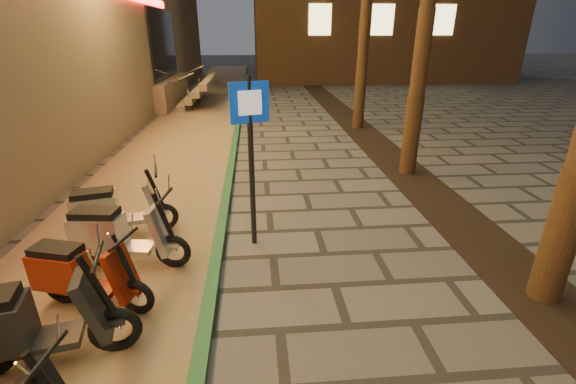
{
  "coord_description": "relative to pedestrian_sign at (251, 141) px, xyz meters",
  "views": [
    {
      "loc": [
        -0.22,
        -1.97,
        3.34
      ],
      "look_at": [
        0.22,
        3.13,
        1.2
      ],
      "focal_mm": 24.0,
      "sensor_mm": 36.0,
      "label": 1
    }
  ],
  "objects": [
    {
      "name": "scooter_7",
      "position": [
        -2.23,
        -1.45,
        -1.3
      ],
      "size": [
        1.6,
        0.81,
        1.13
      ],
      "rotation": [
        0.0,
        0.0,
        -0.28
      ],
      "color": "black",
      "rests_on": "ground"
    },
    {
      "name": "pedestrian_sign",
      "position": [
        0.0,
        0.0,
        0.0
      ],
      "size": [
        0.59,
        0.23,
        2.76
      ],
      "rotation": [
        0.0,
        0.0,
        0.33
      ],
      "color": "black",
      "rests_on": "ground"
    },
    {
      "name": "parking_strip",
      "position": [
        -2.3,
        6.2,
        -1.78
      ],
      "size": [
        3.4,
        60.0,
        0.01
      ],
      "primitive_type": "cube",
      "color": "#8C7251",
      "rests_on": "ground"
    },
    {
      "name": "green_curb",
      "position": [
        -0.6,
        6.2,
        -1.74
      ],
      "size": [
        0.18,
        60.0,
        0.1
      ],
      "primitive_type": "cube",
      "color": "#225D35",
      "rests_on": "ground"
    },
    {
      "name": "planting_strip",
      "position": [
        3.9,
        1.2,
        -1.78
      ],
      "size": [
        1.2,
        40.0,
        0.02
      ],
      "primitive_type": "cube",
      "color": "black",
      "rests_on": "ground"
    },
    {
      "name": "scooter_6",
      "position": [
        -2.39,
        -2.45,
        -1.23
      ],
      "size": [
        1.83,
        0.83,
        1.29
      ],
      "rotation": [
        0.0,
        0.0,
        0.21
      ],
      "color": "black",
      "rests_on": "ground"
    },
    {
      "name": "scooter_8",
      "position": [
        -2.04,
        -0.52,
        -1.25
      ],
      "size": [
        1.75,
        0.69,
        1.23
      ],
      "rotation": [
        0.0,
        0.0,
        -0.13
      ],
      "color": "black",
      "rests_on": "ground"
    },
    {
      "name": "scooter_9",
      "position": [
        -2.4,
        0.4,
        -1.27
      ],
      "size": [
        1.69,
        0.81,
        1.19
      ],
      "rotation": [
        0.0,
        0.0,
        0.23
      ],
      "color": "black",
      "rests_on": "ground"
    }
  ]
}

